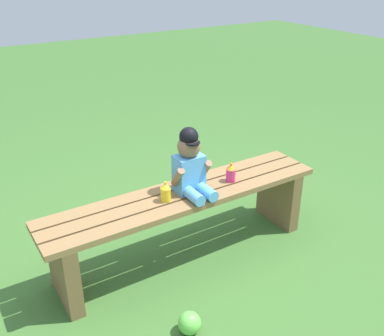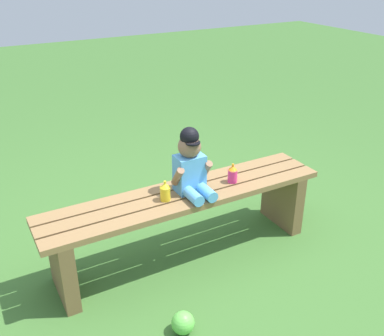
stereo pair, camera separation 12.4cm
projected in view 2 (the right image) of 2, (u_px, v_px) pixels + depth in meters
ground_plane at (186, 254)px, 2.84m from camera, size 16.00×16.00×0.00m
park_bench at (186, 212)px, 2.70m from camera, size 1.78×0.36×0.46m
child_figure at (191, 165)px, 2.57m from camera, size 0.23×0.27×0.40m
sippy_cup_left at (165, 191)px, 2.53m from camera, size 0.06×0.06×0.12m
sippy_cup_right at (233, 174)px, 2.73m from camera, size 0.06×0.06×0.12m
toy_ball at (183, 323)px, 2.23m from camera, size 0.12×0.12×0.12m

